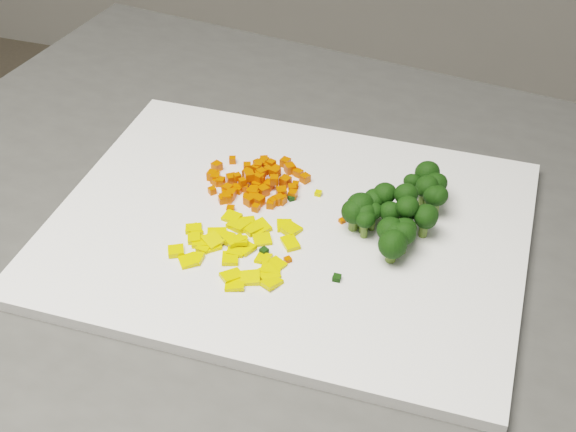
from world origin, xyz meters
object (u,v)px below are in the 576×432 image
(carrot_pile, at_px, (257,172))
(pepper_pile, at_px, (235,243))
(broccoli_pile, at_px, (405,200))
(cutting_board, at_px, (288,229))

(carrot_pile, xyz_separation_m, pepper_pile, (0.02, -0.10, -0.01))
(pepper_pile, distance_m, broccoli_pile, 0.16)
(carrot_pile, distance_m, broccoli_pile, 0.15)
(cutting_board, xyz_separation_m, broccoli_pile, (0.10, 0.03, 0.03))
(carrot_pile, height_order, broccoli_pile, broccoli_pile)
(carrot_pile, bearing_deg, broccoli_pile, -7.23)
(cutting_board, xyz_separation_m, carrot_pile, (-0.05, 0.05, 0.02))
(pepper_pile, xyz_separation_m, broccoli_pile, (0.14, 0.08, 0.02))
(carrot_pile, height_order, pepper_pile, carrot_pile)
(cutting_board, relative_size, pepper_pile, 3.88)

